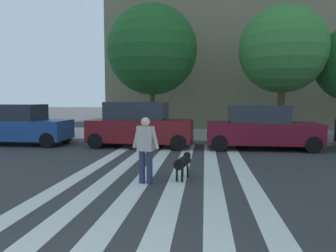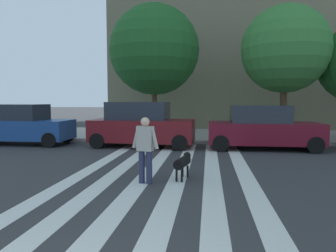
{
  "view_description": "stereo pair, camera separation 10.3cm",
  "coord_description": "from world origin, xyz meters",
  "views": [
    {
      "loc": [
        1.35,
        -1.2,
        2.05
      ],
      "look_at": [
        0.38,
        6.91,
        1.37
      ],
      "focal_mm": 32.84,
      "sensor_mm": 36.0,
      "label": 1
    },
    {
      "loc": [
        1.45,
        -1.19,
        2.05
      ],
      "look_at": [
        0.38,
        6.91,
        1.37
      ],
      "focal_mm": 32.84,
      "sensor_mm": 36.0,
      "label": 2
    }
  ],
  "objects": [
    {
      "name": "ground_plane",
      "position": [
        0.0,
        6.64,
        0.0
      ],
      "size": [
        160.0,
        160.0,
        0.0
      ],
      "primitive_type": "plane",
      "color": "#353538"
    },
    {
      "name": "sidewalk_far",
      "position": [
        0.0,
        16.27,
        0.07
      ],
      "size": [
        80.0,
        6.0,
        0.15
      ],
      "primitive_type": "cube",
      "color": "#B1A8A2",
      "rests_on": "ground_plane"
    },
    {
      "name": "crosswalk_stripes",
      "position": [
        0.22,
        6.64,
        0.0
      ],
      "size": [
        4.95,
        12.67,
        0.01
      ],
      "color": "silver",
      "rests_on": "ground_plane"
    },
    {
      "name": "parked_car_near_curb",
      "position": [
        -7.42,
        12.04,
        0.91
      ],
      "size": [
        4.91,
        1.89,
        1.87
      ],
      "color": "navy",
      "rests_on": "ground_plane"
    },
    {
      "name": "parked_car_behind_first",
      "position": [
        -1.49,
        12.04,
        0.96
      ],
      "size": [
        4.56,
        2.06,
        1.98
      ],
      "color": "maroon",
      "rests_on": "ground_plane"
    },
    {
      "name": "parked_car_third_in_line",
      "position": [
        3.69,
        12.04,
        0.88
      ],
      "size": [
        4.57,
        1.98,
        1.84
      ],
      "color": "maroon",
      "rests_on": "ground_plane"
    },
    {
      "name": "street_tree_nearest",
      "position": [
        -1.49,
        15.35,
        4.74
      ],
      "size": [
        4.82,
        4.82,
        7.01
      ],
      "color": "#4C3823",
      "rests_on": "sidewalk_far"
    },
    {
      "name": "street_tree_middle",
      "position": [
        5.08,
        14.55,
        4.51
      ],
      "size": [
        4.22,
        4.22,
        6.48
      ],
      "color": "#4C3823",
      "rests_on": "sidewalk_far"
    },
    {
      "name": "pedestrian_dog_walker",
      "position": [
        -0.08,
        6.12,
        0.93
      ],
      "size": [
        0.71,
        0.31,
        1.64
      ],
      "color": "#282D4C",
      "rests_on": "ground_plane"
    },
    {
      "name": "dog_on_leash",
      "position": [
        0.8,
        6.67,
        0.44
      ],
      "size": [
        0.42,
        1.14,
        0.65
      ],
      "color": "black",
      "rests_on": "ground_plane"
    }
  ]
}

